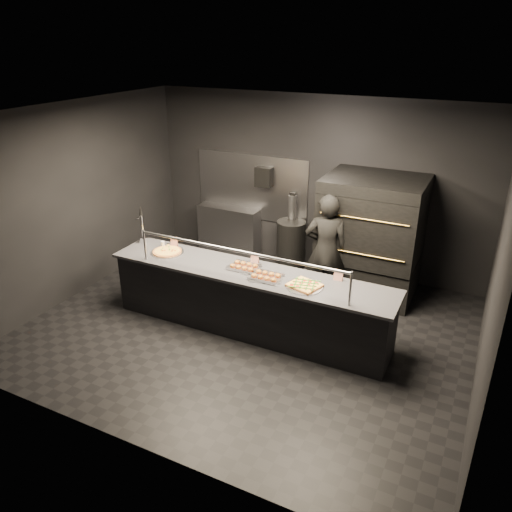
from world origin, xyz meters
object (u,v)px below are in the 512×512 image
object	(u,v)px
beer_tap	(143,232)
trash_bin	(291,244)
service_counter	(249,300)
square_pizza	(304,285)
prep_shelf	(229,229)
fire_extinguisher	(292,207)
towel_dispenser	(264,177)
worker	(326,250)
slider_tray_b	(266,276)
round_pizza	(167,252)
pizza_oven	(371,236)
slider_tray_a	(244,267)

from	to	relation	value
beer_tap	trash_bin	bearing A→B (deg)	50.78
service_counter	square_pizza	bearing A→B (deg)	-6.13
prep_shelf	fire_extinguisher	size ratio (longest dim) A/B	2.38
towel_dispenser	worker	world-z (taller)	worker
service_counter	fire_extinguisher	size ratio (longest dim) A/B	8.12
slider_tray_b	service_counter	bearing A→B (deg)	164.02
square_pizza	trash_bin	bearing A→B (deg)	116.09
fire_extinguisher	slider_tray_b	distance (m)	2.57
service_counter	round_pizza	bearing A→B (deg)	178.79
service_counter	beer_tap	distance (m)	2.04
pizza_oven	worker	distance (m)	0.85
towel_dispenser	prep_shelf	bearing A→B (deg)	-174.29
pizza_oven	service_counter	bearing A→B (deg)	-122.27
fire_extinguisher	pizza_oven	bearing A→B (deg)	-17.89
slider_tray_b	slider_tray_a	bearing A→B (deg)	160.73
square_pizza	pizza_oven	bearing A→B (deg)	80.03
service_counter	slider_tray_b	size ratio (longest dim) A/B	8.52
beer_tap	square_pizza	xyz separation A→B (m)	(2.78, -0.29, -0.15)
trash_bin	service_counter	bearing A→B (deg)	-82.77
beer_tap	prep_shelf	bearing A→B (deg)	81.12
slider_tray_b	worker	distance (m)	1.36
round_pizza	beer_tap	bearing A→B (deg)	163.21
service_counter	round_pizza	size ratio (longest dim) A/B	8.39
slider_tray_a	worker	xyz separation A→B (m)	(0.79, 1.16, -0.06)
slider_tray_a	prep_shelf	bearing A→B (deg)	123.50
prep_shelf	worker	xyz separation A→B (m)	(2.29, -1.10, 0.43)
trash_bin	worker	world-z (taller)	worker
towel_dispenser	worker	xyz separation A→B (m)	(1.59, -1.17, -0.67)
slider_tray_b	prep_shelf	bearing A→B (deg)	128.34
fire_extinguisher	slider_tray_a	size ratio (longest dim) A/B	1.07
slider_tray_b	square_pizza	world-z (taller)	slider_tray_b
beer_tap	square_pizza	bearing A→B (deg)	-5.97
towel_dispenser	fire_extinguisher	world-z (taller)	towel_dispenser
towel_dispenser	trash_bin	bearing A→B (deg)	-15.38
pizza_oven	prep_shelf	xyz separation A→B (m)	(-2.80, 0.42, -0.52)
prep_shelf	service_counter	bearing A→B (deg)	-55.41
round_pizza	trash_bin	bearing A→B (deg)	63.68
trash_bin	square_pizza	bearing A→B (deg)	-63.91
service_counter	beer_tap	bearing A→B (deg)	174.10
round_pizza	slider_tray_a	bearing A→B (deg)	1.15
slider_tray_a	beer_tap	bearing A→B (deg)	175.46
fire_extinguisher	trash_bin	distance (m)	0.66
prep_shelf	pizza_oven	bearing A→B (deg)	-8.54
worker	pizza_oven	bearing A→B (deg)	-142.42
prep_shelf	slider_tray_b	distance (m)	3.11
slider_tray_b	square_pizza	xyz separation A→B (m)	(0.55, -0.00, -0.01)
towel_dispenser	beer_tap	world-z (taller)	towel_dispenser
slider_tray_a	trash_bin	xyz separation A→B (m)	(-0.18, 2.17, -0.52)
worker	prep_shelf	bearing A→B (deg)	-41.33
slider_tray_a	worker	world-z (taller)	worker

